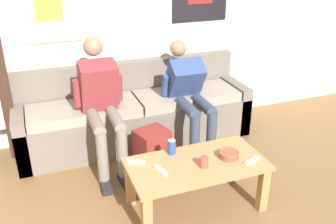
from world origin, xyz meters
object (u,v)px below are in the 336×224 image
object	(u,v)px
couch	(136,115)
drink_can_blue	(172,147)
backpack	(153,153)
person_seated_teen	(189,93)
ceramic_bowl	(229,154)
person_seated_adult	(101,101)
game_controller_near_right	(136,162)
coffee_table	(196,171)
game_controller_far_center	(252,161)
game_controller_near_left	(161,170)
pillar_candle	(204,162)

from	to	relation	value
couch	drink_can_blue	distance (m)	1.09
backpack	drink_can_blue	distance (m)	0.48
person_seated_teen	couch	bearing A→B (deg)	147.36
backpack	ceramic_bowl	distance (m)	0.79
person_seated_adult	game_controller_near_right	distance (m)	0.81
coffee_table	person_seated_adult	bearing A→B (deg)	120.61
drink_can_blue	game_controller_far_center	distance (m)	0.65
coffee_table	game_controller_far_center	distance (m)	0.45
person_seated_teen	backpack	bearing A→B (deg)	-144.10
person_seated_adult	drink_can_blue	bearing A→B (deg)	-60.36
couch	game_controller_near_right	bearing A→B (deg)	-105.78
backpack	game_controller_near_left	bearing A→B (deg)	-102.90
backpack	game_controller_near_right	world-z (taller)	game_controller_near_right
couch	backpack	size ratio (longest dim) A/B	5.56
game_controller_near_right	pillar_candle	bearing A→B (deg)	-26.49
person_seated_adult	game_controller_near_left	bearing A→B (deg)	-75.66
pillar_candle	game_controller_near_left	world-z (taller)	pillar_candle
person_seated_teen	game_controller_near_right	world-z (taller)	person_seated_teen
drink_can_blue	coffee_table	bearing A→B (deg)	-56.01
backpack	pillar_candle	distance (m)	0.74
pillar_candle	drink_can_blue	world-z (taller)	drink_can_blue
game_controller_near_right	ceramic_bowl	bearing A→B (deg)	-14.26
person_seated_adult	game_controller_far_center	world-z (taller)	person_seated_adult
person_seated_teen	coffee_table	bearing A→B (deg)	-109.85
game_controller_near_left	game_controller_far_center	xyz separation A→B (m)	(0.72, -0.12, 0.00)
person_seated_teen	pillar_candle	xyz separation A→B (m)	(-0.32, -1.04, -0.14)
coffee_table	game_controller_far_center	xyz separation A→B (m)	(0.41, -0.14, 0.09)
person_seated_adult	backpack	size ratio (longest dim) A/B	2.74
couch	person_seated_teen	xyz separation A→B (m)	(0.48, -0.31, 0.31)
couch	drink_can_blue	xyz separation A→B (m)	(0.00, -1.08, 0.19)
person_seated_adult	person_seated_teen	bearing A→B (deg)	2.06
coffee_table	person_seated_adult	size ratio (longest dim) A/B	0.90
backpack	game_controller_near_right	size ratio (longest dim) A/B	3.10
person_seated_adult	game_controller_near_right	size ratio (longest dim) A/B	8.49
couch	game_controller_far_center	bearing A→B (deg)	-68.80
drink_can_blue	ceramic_bowl	bearing A→B (deg)	-28.12
couch	coffee_table	distance (m)	1.28
pillar_candle	game_controller_near_right	bearing A→B (deg)	153.51
pillar_candle	game_controller_near_left	bearing A→B (deg)	171.05
person_seated_teen	backpack	xyz separation A→B (m)	(-0.52, -0.37, -0.39)
coffee_table	backpack	xyz separation A→B (m)	(-0.17, 0.59, -0.13)
person_seated_teen	ceramic_bowl	xyz separation A→B (m)	(-0.08, -0.98, -0.15)
drink_can_blue	game_controller_far_center	world-z (taller)	drink_can_blue
coffee_table	pillar_candle	world-z (taller)	pillar_candle
person_seated_adult	game_controller_near_right	xyz separation A→B (m)	(0.10, -0.77, -0.23)
couch	game_controller_near_left	bearing A→B (deg)	-97.57
couch	drink_can_blue	bearing A→B (deg)	-89.91
couch	game_controller_near_left	world-z (taller)	couch
coffee_table	drink_can_blue	bearing A→B (deg)	123.99
couch	ceramic_bowl	size ratio (longest dim) A/B	14.88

